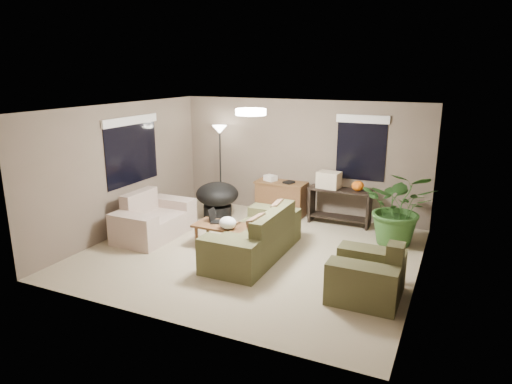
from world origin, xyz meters
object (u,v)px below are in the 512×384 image
at_px(papasan_chair, 217,198).
at_px(floor_lamp, 220,140).
at_px(desk, 281,198).
at_px(armchair, 368,277).
at_px(cat_scratching_post, 382,266).
at_px(loveseat, 153,221).
at_px(houseplant, 399,216).
at_px(main_sofa, 256,240).
at_px(console_table, 340,204).
at_px(coffee_table, 222,228).

distance_m(papasan_chair, floor_lamp, 1.36).
bearing_deg(desk, papasan_chair, -143.82).
distance_m(armchair, cat_scratching_post, 0.66).
height_order(papasan_chair, cat_scratching_post, papasan_chair).
relative_size(loveseat, houseplant, 1.14).
xyz_separation_m(desk, floor_lamp, (-1.43, -0.13, 1.22)).
height_order(loveseat, houseplant, houseplant).
distance_m(houseplant, cat_scratching_post, 1.63).
distance_m(main_sofa, cat_scratching_post, 2.13).
distance_m(desk, console_table, 1.34).
distance_m(console_table, cat_scratching_post, 2.60).
bearing_deg(desk, coffee_table, -96.88).
bearing_deg(houseplant, armchair, -92.40).
relative_size(main_sofa, floor_lamp, 1.15).
bearing_deg(loveseat, papasan_chair, 66.53).
xyz_separation_m(loveseat, coffee_table, (1.48, 0.05, 0.06)).
xyz_separation_m(coffee_table, console_table, (1.60, 2.11, 0.08)).
distance_m(console_table, papasan_chair, 2.57).
bearing_deg(coffee_table, floor_lamp, 119.48).
relative_size(armchair, console_table, 0.77).
relative_size(armchair, floor_lamp, 0.52).
bearing_deg(houseplant, desk, 163.90).
height_order(coffee_table, houseplant, houseplant).
bearing_deg(main_sofa, loveseat, 178.11).
distance_m(loveseat, armchair, 4.30).
height_order(main_sofa, papasan_chair, main_sofa).
bearing_deg(console_table, cat_scratching_post, -60.87).
distance_m(main_sofa, console_table, 2.40).
xyz_separation_m(papasan_chair, floor_lamp, (-0.30, 0.70, 1.13)).
height_order(armchair, papasan_chair, armchair).
bearing_deg(papasan_chair, armchair, -30.87).
bearing_deg(floor_lamp, main_sofa, -49.08).
bearing_deg(main_sofa, coffee_table, 170.18).
distance_m(armchair, houseplant, 2.26).
relative_size(armchair, cat_scratching_post, 2.00).
relative_size(desk, houseplant, 0.78).
height_order(armchair, console_table, armchair).
relative_size(main_sofa, loveseat, 1.38).
distance_m(coffee_table, console_table, 2.65).
bearing_deg(floor_lamp, console_table, 1.07).
distance_m(main_sofa, houseplant, 2.65).
height_order(armchair, cat_scratching_post, armchair).
height_order(console_table, papasan_chair, papasan_chair).
relative_size(armchair, desk, 0.91).
xyz_separation_m(loveseat, papasan_chair, (0.61, 1.42, 0.17)).
distance_m(loveseat, console_table, 3.76).
distance_m(loveseat, desk, 2.84).
bearing_deg(main_sofa, desk, 101.41).
distance_m(loveseat, papasan_chair, 1.55).
distance_m(loveseat, coffee_table, 1.48).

